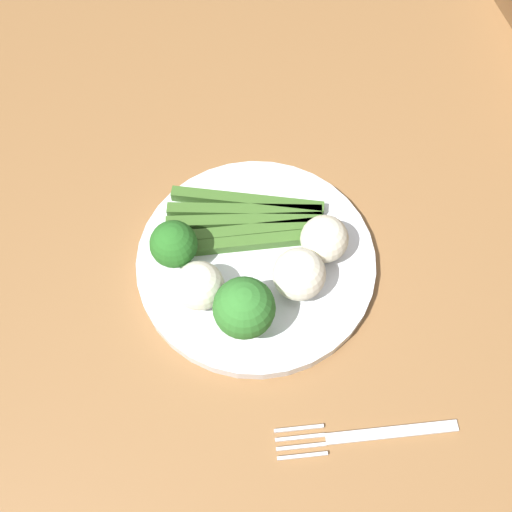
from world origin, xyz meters
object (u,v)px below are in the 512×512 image
Objects in this scene: plate at (256,262)px; cauliflower_edge at (199,286)px; broccoli_near_center at (174,245)px; cauliflower_mid at (324,239)px; broccoli_back at (244,308)px; cauliflower_left at (299,274)px; asparagus_bundle at (246,222)px; fork at (364,435)px; dining_table at (220,358)px.

cauliflower_edge is at bearing 113.85° from plate.
broccoli_near_center reaches higher than cauliflower_mid.
broccoli_near_center is at bearing 18.81° from cauliflower_edge.
plate is 3.46× the size of broccoli_back.
cauliflower_left is 1.08× the size of cauliflower_edge.
plate is 0.06m from cauliflower_left.
asparagus_bundle is at bearing 54.34° from cauliflower_mid.
fork is at bearing -147.40° from broccoli_back.
dining_table is 23.68× the size of cauliflower_mid.
broccoli_near_center is 0.34× the size of fork.
broccoli_near_center is at bearing 30.27° from broccoli_back.
cauliflower_left is at bearing -74.56° from fork.
cauliflower_mid is at bearing -72.45° from dining_table.
cauliflower_mid is at bearing -58.05° from broccoli_back.
cauliflower_mid is 0.29× the size of fork.
cauliflower_edge is (-0.03, 0.06, 0.03)m from plate.
asparagus_bundle is at bearing -31.86° from dining_table.
cauliflower_mid is 0.05m from cauliflower_left.
cauliflower_left is (-0.04, -0.03, 0.03)m from plate.
fork is at bearing -148.33° from broccoli_near_center.
broccoli_back is 1.36× the size of cauliflower_left.
broccoli_back is 0.11m from cauliflower_mid.
cauliflower_left is at bearing -97.38° from cauliflower_edge.
broccoli_back reaches higher than cauliflower_edge.
plate is 0.09m from broccoli_near_center.
broccoli_near_center reaches higher than fork.
broccoli_back reaches higher than dining_table.
broccoli_back is at bearing -49.14° from fork.
broccoli_back is 0.42× the size of fork.
broccoli_back is 0.16m from fork.
dining_table is at bearing 94.50° from cauliflower_left.
cauliflower_edge reaches higher than dining_table.
broccoli_near_center is (0.08, 0.05, -0.01)m from broccoli_back.
cauliflower_left reaches higher than dining_table.
cauliflower_edge is at bearing 60.34° from asparagus_bundle.
dining_table is 23.73× the size of cauliflower_edge.
plate reaches higher than fork.
asparagus_bundle is 0.24m from fork.
asparagus_bundle is 2.43× the size of broccoli_back.
asparagus_bundle is 3.56× the size of cauliflower_mid.
cauliflower_edge is (0.01, 0.09, -0.00)m from cauliflower_left.
fork is at bearing -164.99° from plate.
cauliflower_mid reaches higher than fork.
broccoli_back is at bearing -139.43° from cauliflower_edge.
cauliflower_mid reaches higher than asparagus_bundle.
broccoli_near_center is at bearing -50.06° from fork.
fork is at bearing -172.83° from cauliflower_left.
asparagus_bundle is at bearing 0.97° from plate.
broccoli_near_center reaches higher than plate.
broccoli_near_center is 1.11× the size of cauliflower_left.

